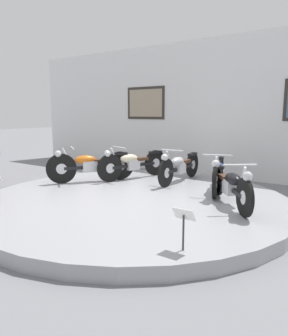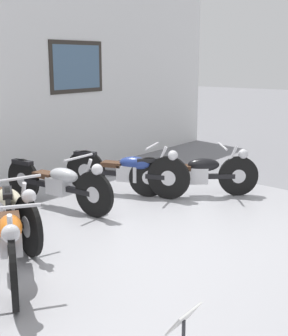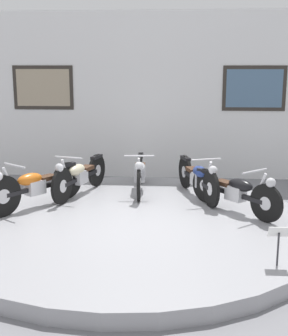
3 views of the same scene
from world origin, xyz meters
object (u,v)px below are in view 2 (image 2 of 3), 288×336
Objects in this scene: motorcycle_black at (197,172)px; info_placard_front_left at (184,328)px; motorcycle_orange at (11,236)px; motorcycle_blue at (128,170)px; motorcycle_silver at (59,182)px; motorcycle_cream at (7,205)px.

motorcycle_black is 4.20m from info_placard_front_left.
motorcycle_blue is (2.78, 0.85, -0.01)m from motorcycle_orange.
motorcycle_silver is 2.06m from motorcycle_black.
motorcycle_blue is at bearing 16.97° from motorcycle_orange.
info_placard_front_left is (-0.85, -2.96, -0.02)m from motorcycle_cream.
info_placard_front_left is (-1.95, -3.30, -0.01)m from motorcycle_silver.
motorcycle_black is at bearing -16.96° from motorcycle_cream.
motorcycle_orange is at bearing -163.03° from motorcycle_blue.
motorcycle_silver is at bearing 16.93° from motorcycle_cream.
motorcycle_blue is at bearing -16.96° from motorcycle_silver.
motorcycle_orange is at bearing -144.89° from motorcycle_silver.
info_placard_front_left is at bearing -120.58° from motorcycle_silver.
motorcycle_blue is 1.26× the size of motorcycle_black.
motorcycle_cream is 1.15m from motorcycle_silver.
motorcycle_blue reaches higher than motorcycle_silver.
motorcycle_cream is 3.76× the size of info_placard_front_left.
info_placard_front_left is at bearing -135.78° from motorcycle_blue.
motorcycle_silver is at bearing 144.88° from motorcycle_black.
motorcycle_orange is 1.03m from motorcycle_cream.
motorcycle_orange reaches higher than motorcycle_blue.
info_placard_front_left is (-3.04, -2.96, -0.02)m from motorcycle_blue.
motorcycle_silver is 1.03× the size of motorcycle_blue.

